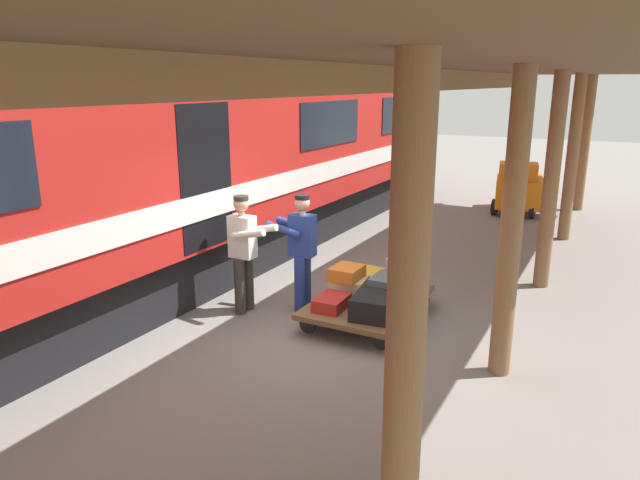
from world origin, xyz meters
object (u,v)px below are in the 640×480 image
at_px(suitcase_yellow_case, 365,277).
at_px(porter_in_overalls, 301,248).
at_px(suitcase_red_plastic, 332,303).
at_px(suitcase_orange_carryall, 347,273).
at_px(baggage_tug, 519,188).
at_px(suitcase_maroon_trunk, 402,281).
at_px(suitcase_slate_roller, 388,283).
at_px(suitcase_brown_leather, 388,297).
at_px(suitcase_cream_canvas, 349,287).
at_px(suitcase_gray_aluminum, 404,264).
at_px(train_car, 127,162).
at_px(porter_by_door, 244,250).
at_px(suitcase_black_hardshell, 373,306).
at_px(luggage_cart, 368,302).

xyz_separation_m(suitcase_yellow_case, porter_in_overalls, (0.72, 0.64, 0.52)).
distance_m(suitcase_red_plastic, suitcase_orange_carryall, 0.57).
bearing_deg(suitcase_yellow_case, baggage_tug, -96.76).
xyz_separation_m(suitcase_maroon_trunk, suitcase_slate_roller, (0.02, 0.53, 0.13)).
bearing_deg(suitcase_brown_leather, suitcase_cream_canvas, 0.00).
height_order(suitcase_maroon_trunk, suitcase_gray_aluminum, suitcase_gray_aluminum).
distance_m(suitcase_yellow_case, suitcase_brown_leather, 0.80).
bearing_deg(suitcase_orange_carryall, suitcase_gray_aluminum, -134.79).
relative_size(suitcase_brown_leather, suitcase_gray_aluminum, 1.33).
bearing_deg(train_car, baggage_tug, -115.86).
height_order(suitcase_slate_roller, porter_by_door, porter_by_door).
xyz_separation_m(suitcase_black_hardshell, suitcase_orange_carryall, (0.61, -0.50, 0.21)).
bearing_deg(suitcase_yellow_case, suitcase_black_hardshell, 118.61).
xyz_separation_m(suitcase_cream_canvas, porter_in_overalls, (0.72, 0.10, 0.49)).
bearing_deg(porter_in_overalls, baggage_tug, -101.12).
xyz_separation_m(suitcase_yellow_case, suitcase_orange_carryall, (0.02, 0.58, 0.24)).
distance_m(porter_by_door, baggage_tug, 8.98).
distance_m(suitcase_red_plastic, suitcase_slate_roller, 0.82).
distance_m(suitcase_maroon_trunk, suitcase_slate_roller, 0.55).
bearing_deg(porter_by_door, suitcase_cream_canvas, -158.04).
height_order(suitcase_brown_leather, porter_in_overalls, porter_in_overalls).
bearing_deg(suitcase_orange_carryall, suitcase_maroon_trunk, -136.47).
xyz_separation_m(suitcase_maroon_trunk, suitcase_orange_carryall, (0.61, 0.58, 0.21)).
height_order(train_car, suitcase_maroon_trunk, train_car).
relative_size(train_car, suitcase_slate_roller, 42.81).
bearing_deg(suitcase_yellow_case, suitcase_gray_aluminum, -176.45).
bearing_deg(train_car, suitcase_cream_canvas, -168.35).
bearing_deg(suitcase_red_plastic, porter_by_door, 0.72).
bearing_deg(luggage_cart, suitcase_black_hardshell, 118.61).
bearing_deg(suitcase_gray_aluminum, suitcase_red_plastic, 62.11).
bearing_deg(suitcase_cream_canvas, suitcase_brown_leather, 180.00).
xyz_separation_m(luggage_cart, suitcase_cream_canvas, (0.30, 0.00, 0.18)).
height_order(suitcase_red_plastic, porter_by_door, porter_by_door).
relative_size(suitcase_brown_leather, porter_in_overalls, 0.36).
bearing_deg(suitcase_black_hardshell, baggage_tug, -92.03).
height_order(suitcase_red_plastic, suitcase_slate_roller, suitcase_slate_roller).
distance_m(suitcase_yellow_case, suitcase_black_hardshell, 1.23).
xyz_separation_m(suitcase_orange_carryall, baggage_tug, (-0.92, -8.16, -0.03)).
distance_m(suitcase_orange_carryall, suitcase_gray_aluminum, 0.87).
xyz_separation_m(luggage_cart, porter_by_door, (1.68, 0.56, 0.67)).
height_order(suitcase_brown_leather, suitcase_red_plastic, suitcase_brown_leather).
relative_size(suitcase_black_hardshell, baggage_tug, 0.31).
distance_m(suitcase_yellow_case, suitcase_orange_carryall, 0.63).
bearing_deg(suitcase_gray_aluminum, suitcase_slate_roller, 87.85).
height_order(suitcase_cream_canvas, suitcase_slate_roller, suitcase_slate_roller).
height_order(suitcase_black_hardshell, baggage_tug, baggage_tug).
distance_m(luggage_cart, baggage_tug, 8.15).
distance_m(suitcase_brown_leather, suitcase_slate_roller, 0.19).
relative_size(suitcase_maroon_trunk, porter_in_overalls, 0.33).
bearing_deg(baggage_tug, porter_by_door, 75.25).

